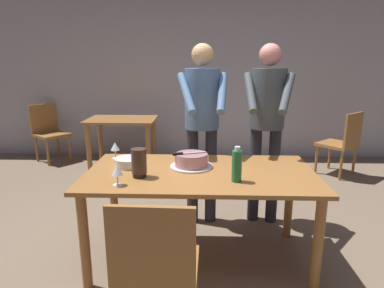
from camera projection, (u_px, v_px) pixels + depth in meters
The scene contains 16 objects.
ground_plane at pixel (200, 259), 2.71m from camera, with size 14.00×14.00×0.00m, color #7A6651.
back_wall at pixel (203, 75), 5.39m from camera, with size 10.00×0.12×2.70m, color #ADA8B2.
main_dining_table at pixel (200, 184), 2.55m from camera, with size 1.73×0.92×0.75m.
cake_on_platter at pixel (191, 161), 2.62m from camera, with size 0.34×0.34×0.11m.
cake_knife at pixel (183, 154), 2.58m from camera, with size 0.26×0.11×0.02m.
plate_stack at pixel (129, 162), 2.64m from camera, with size 0.22×0.22×0.07m.
wine_glass_near at pixel (115, 147), 2.83m from camera, with size 0.08×0.08×0.14m.
wine_glass_far at pixel (117, 171), 2.22m from camera, with size 0.08×0.08×0.14m.
water_bottle at pixel (237, 166), 2.29m from camera, with size 0.07×0.07×0.25m.
hurricane_lamp at pixel (139, 163), 2.38m from camera, with size 0.11×0.11×0.21m.
person_cutting_cake at pixel (202, 115), 3.10m from camera, with size 0.46×0.57×1.72m.
person_standing_beside at pixel (267, 115), 3.11m from camera, with size 0.46×0.57×1.72m.
chair_near_side at pixel (156, 266), 1.79m from camera, with size 0.45×0.45×0.90m.
background_table at pixel (122, 129), 4.94m from camera, with size 1.00×0.70×0.74m.
background_chair_0 at pixel (343, 141), 4.57m from camera, with size 0.62×0.62×0.90m.
background_chair_1 at pixel (49, 130), 5.30m from camera, with size 0.62×0.62×0.90m.
Camera 1 is at (0.02, -2.40, 1.56)m, focal length 31.12 mm.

